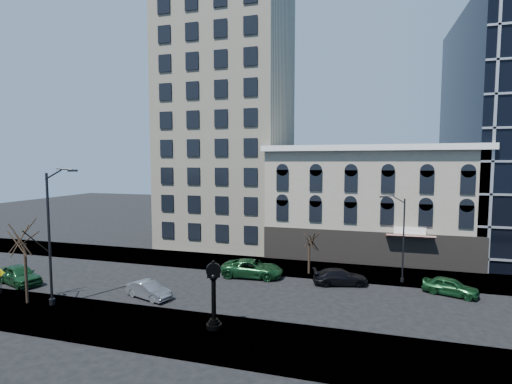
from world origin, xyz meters
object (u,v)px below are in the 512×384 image
(street_lamp_near, at_px, (58,200))
(car_near_b, at_px, (149,290))
(car_near_a, at_px, (19,275))
(street_clock, at_px, (214,298))
(warning_sign, at_px, (0,276))

(street_lamp_near, xyz_separation_m, car_near_b, (5.29, 3.23, -7.30))
(street_lamp_near, xyz_separation_m, car_near_a, (-7.53, 3.10, -7.12))
(street_clock, distance_m, car_near_a, 20.26)
(street_clock, height_order, street_lamp_near, street_lamp_near)
(warning_sign, bearing_deg, street_lamp_near, -28.13)
(street_lamp_near, bearing_deg, car_near_a, 141.09)
(street_lamp_near, height_order, car_near_a, street_lamp_near)
(street_clock, relative_size, street_lamp_near, 0.43)
(street_lamp_near, relative_size, car_near_b, 2.61)
(street_clock, xyz_separation_m, car_near_b, (-7.08, 3.75, -1.46))
(street_clock, bearing_deg, warning_sign, 153.14)
(warning_sign, relative_size, car_near_b, 0.52)
(car_near_a, bearing_deg, street_clock, -82.05)
(street_lamp_near, height_order, warning_sign, street_lamp_near)
(warning_sign, xyz_separation_m, car_near_a, (-0.97, 2.54, -0.69))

